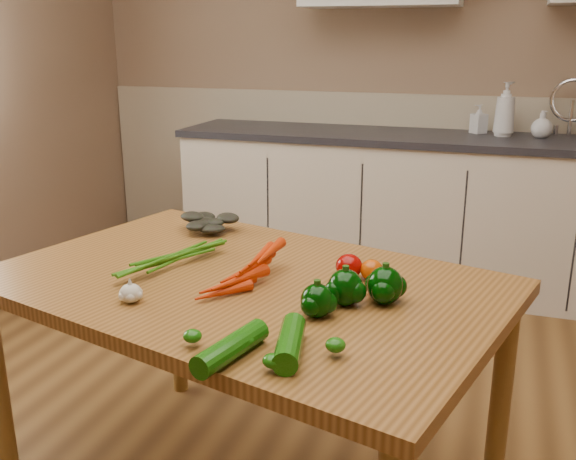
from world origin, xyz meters
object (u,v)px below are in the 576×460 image
Objects in this scene: soap_bottle_b at (479,119)px; garlic_bulb at (131,293)px; pepper_c at (317,301)px; pepper_b at (385,285)px; zucchini_a at (290,343)px; table at (244,306)px; pepper_a at (345,288)px; zucchini_b at (231,348)px; soap_bottle_c at (542,124)px; carrot_bunch at (225,266)px; tomato_c at (377,284)px; leafy_greens at (205,217)px; tomato_a at (349,266)px; tomato_b at (372,270)px; soap_bottle_a at (505,109)px.

soap_bottle_b is 2.64m from garlic_bulb.
pepper_c is at bearing 8.41° from garlic_bulb.
pepper_b is 0.48× the size of zucchini_a.
table is 0.36m from pepper_a.
pepper_c is at bearing -50.19° from soap_bottle_b.
garlic_bulb is 0.30× the size of zucchini_a.
garlic_bulb is 0.49m from pepper_c.
zucchini_b is at bearing -113.61° from pepper_a.
pepper_b is (0.10, 0.05, 0.00)m from pepper_a.
garlic_bulb is (-1.07, -2.47, -0.18)m from soap_bottle_c.
carrot_bunch reaches higher than tomato_c.
tomato_c is (-0.03, 0.04, -0.02)m from pepper_b.
leafy_greens is (-0.26, 0.41, 0.02)m from carrot_bunch.
carrot_bunch is at bearing 176.54° from pepper_b.
leafy_greens reaches higher than tomato_a.
soap_bottle_c is at bearing 77.32° from zucchini_a.
soap_bottle_c is 2.48m from pepper_c.
carrot_bunch is 0.47m from pepper_b.
leafy_greens is at bearing 156.34° from tomato_b.
soap_bottle_b is at bearing 82.45° from zucchini_b.
pepper_c is (-0.25, -2.46, -0.17)m from soap_bottle_b.
soap_bottle_b is at bearing 85.13° from pepper_a.
soap_bottle_a is at bearing 81.61° from tomato_b.
pepper_b reaches higher than garlic_bulb.
soap_bottle_a is at bearing 80.80° from pepper_c.
pepper_c reaches higher than tomato_c.
soap_bottle_b is 2.76m from zucchini_b.
carrot_bunch is at bearing -154.28° from table.
pepper_a is at bearing -98.67° from tomato_b.
tomato_b is (0.03, 0.19, -0.02)m from pepper_a.
tomato_a is at bearing 77.39° from zucchini_b.
tomato_a is (-0.58, -2.11, -0.17)m from soap_bottle_c.
zucchini_b is (-0.11, -0.06, -0.00)m from zucchini_a.
leafy_greens is 0.66m from garlic_bulb.
soap_bottle_b is 1.77× the size of pepper_a.
carrot_bunch is 0.49m from zucchini_b.
tomato_a reaches higher than table.
leafy_greens is at bearing 142.56° from pepper_a.
tomato_c is at bearing 15.45° from table.
tomato_a is (-0.37, -2.10, -0.25)m from soap_bottle_a.
zucchini_a is (-0.05, -0.31, -0.02)m from pepper_a.
pepper_a is 0.11m from pepper_c.
carrot_bunch is at bearing 130.55° from zucchini_a.
soap_bottle_a is 2.27m from pepper_b.
pepper_a reaches higher than table.
leafy_greens is (-0.31, 0.40, 0.14)m from table.
leafy_greens reaches higher than pepper_b.
garlic_bulb is at bearing 151.70° from zucchini_b.
soap_bottle_c is at bearing 82.31° from carrot_bunch.
pepper_b is (0.41, -0.04, 0.13)m from table.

